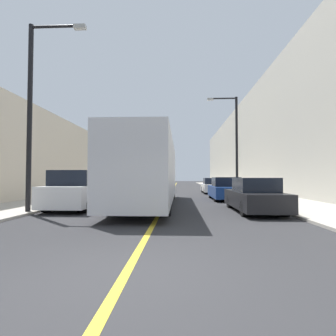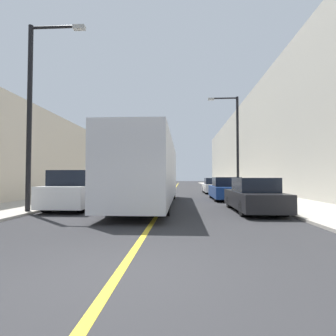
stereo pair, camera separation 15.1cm
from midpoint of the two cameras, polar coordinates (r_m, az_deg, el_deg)
name	(u,v)px [view 2 (the right image)]	position (r m, az deg, el deg)	size (l,w,h in m)	color
ground_plane	(117,276)	(4.38, -9.95, -22.13)	(200.00, 200.00, 0.00)	#2D2D30
sidewalk_left	(121,188)	(34.95, -9.99, -4.38)	(3.78, 72.00, 0.10)	#B2AA9E
sidewalk_right	(229,189)	(34.58, 13.32, -4.38)	(3.78, 72.00, 0.10)	#B2AA9E
building_row_left	(93,164)	(36.04, -15.99, 0.77)	(4.00, 72.00, 6.43)	beige
building_row_right	(260,144)	(35.69, 19.42, 4.86)	(4.00, 72.00, 11.43)	#B7B2A3
road_center_line	(175,189)	(34.05, 1.60, -4.55)	(0.16, 72.00, 0.01)	gold
bus	(150,172)	(14.17, -3.62, -0.79)	(2.49, 12.29, 3.37)	silver
parked_suv_left	(79,191)	(13.34, -18.53, -4.77)	(2.00, 4.72, 1.82)	silver
car_right_near	(254,196)	(12.05, 18.48, -5.90)	(1.76, 4.66, 1.48)	black
car_right_mid	(226,190)	(17.95, 12.69, -4.61)	(1.84, 4.48, 1.51)	navy
car_right_far	(214,186)	(24.97, 10.06, -3.95)	(1.84, 4.33, 1.44)	silver
street_lamp_left	(34,105)	(12.59, -26.82, 12.15)	(2.44, 0.24, 7.85)	black
street_lamp_right	(235,139)	(21.74, 14.60, 6.10)	(2.44, 0.24, 7.87)	black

